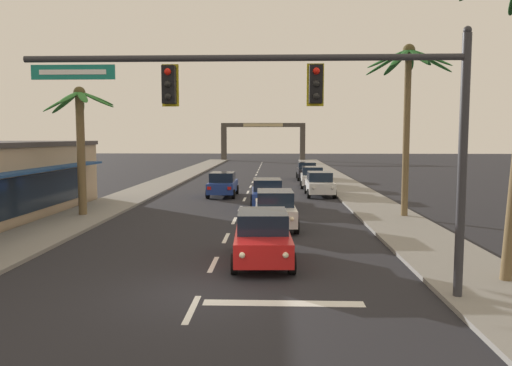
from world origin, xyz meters
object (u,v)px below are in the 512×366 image
(sedan_lead_at_stop_bar, at_px, (262,236))
(palm_right_second, at_px, (408,88))
(sedan_fifth_in_queue, at_px, (267,193))
(sedan_oncoming_far, at_px, (223,184))
(town_gateway_arch, at_px, (263,136))
(sedan_third_in_queue, at_px, (275,209))
(sedan_parked_mid_kerb, at_px, (320,184))
(palm_left_second, at_px, (80,128))
(traffic_signal_mast, at_px, (319,107))
(sedan_parked_nearest_kerb, at_px, (312,177))
(sedan_parked_far_kerb, at_px, (307,171))

(sedan_lead_at_stop_bar, bearing_deg, palm_right_second, 52.60)
(sedan_fifth_in_queue, height_order, palm_right_second, palm_right_second)
(sedan_oncoming_far, bearing_deg, town_gateway_arch, 88.26)
(sedan_lead_at_stop_bar, relative_size, town_gateway_arch, 0.31)
(sedan_lead_at_stop_bar, distance_m, sedan_third_in_queue, 6.30)
(sedan_parked_mid_kerb, height_order, palm_left_second, palm_left_second)
(sedan_lead_at_stop_bar, bearing_deg, town_gateway_arch, 91.28)
(traffic_signal_mast, distance_m, town_gateway_arch, 74.78)
(traffic_signal_mast, bearing_deg, sedan_oncoming_far, 101.99)
(sedan_oncoming_far, bearing_deg, palm_right_second, -41.37)
(sedan_oncoming_far, relative_size, sedan_parked_mid_kerb, 1.00)
(palm_left_second, bearing_deg, traffic_signal_mast, -49.20)
(sedan_parked_nearest_kerb, height_order, palm_right_second, palm_right_second)
(traffic_signal_mast, bearing_deg, sedan_parked_nearest_kerb, 85.92)
(sedan_lead_at_stop_bar, distance_m, town_gateway_arch, 71.05)
(sedan_fifth_in_queue, relative_size, sedan_parked_nearest_kerb, 1.00)
(sedan_parked_nearest_kerb, bearing_deg, palm_left_second, -129.45)
(sedan_lead_at_stop_bar, distance_m, sedan_oncoming_far, 18.38)
(traffic_signal_mast, bearing_deg, town_gateway_arch, 92.33)
(sedan_fifth_in_queue, xyz_separation_m, sedan_parked_mid_kerb, (3.58, 6.04, 0.00))
(palm_right_second, bearing_deg, sedan_parked_mid_kerb, 109.96)
(sedan_fifth_in_queue, bearing_deg, sedan_parked_far_kerb, 79.63)
(sedan_oncoming_far, bearing_deg, sedan_parked_mid_kerb, 4.32)
(traffic_signal_mast, bearing_deg, sedan_fifth_in_queue, 95.19)
(sedan_third_in_queue, height_order, sedan_parked_nearest_kerb, same)
(sedan_lead_at_stop_bar, height_order, sedan_fifth_in_queue, same)
(traffic_signal_mast, height_order, sedan_oncoming_far, traffic_signal_mast)
(palm_left_second, relative_size, town_gateway_arch, 0.45)
(sedan_oncoming_far, height_order, town_gateway_arch, town_gateway_arch)
(sedan_third_in_queue, xyz_separation_m, sedan_fifth_in_queue, (-0.44, 6.29, 0.00))
(sedan_third_in_queue, xyz_separation_m, palm_left_second, (-9.88, 2.60, 3.70))
(sedan_parked_far_kerb, relative_size, palm_left_second, 0.67)
(palm_right_second, bearing_deg, sedan_oncoming_far, 138.63)
(sedan_lead_at_stop_bar, relative_size, sedan_parked_nearest_kerb, 1.00)
(palm_right_second, bearing_deg, sedan_third_in_queue, -156.50)
(sedan_fifth_in_queue, relative_size, palm_left_second, 0.68)
(sedan_parked_far_kerb, bearing_deg, town_gateway_arch, 97.43)
(sedan_fifth_in_queue, height_order, sedan_parked_nearest_kerb, same)
(traffic_signal_mast, relative_size, sedan_fifth_in_queue, 2.43)
(sedan_third_in_queue, bearing_deg, sedan_parked_far_kerb, 83.12)
(sedan_parked_far_kerb, bearing_deg, sedan_parked_mid_kerb, -89.84)
(sedan_oncoming_far, distance_m, palm_right_second, 14.69)
(sedan_oncoming_far, bearing_deg, sedan_third_in_queue, -73.04)
(sedan_fifth_in_queue, height_order, sedan_parked_mid_kerb, same)
(sedan_parked_mid_kerb, bearing_deg, sedan_parked_far_kerb, 90.16)
(sedan_lead_at_stop_bar, distance_m, sedan_parked_far_kerb, 32.10)
(sedan_third_in_queue, xyz_separation_m, town_gateway_arch, (-2.00, 64.67, 3.37))
(sedan_oncoming_far, bearing_deg, sedan_parked_far_kerb, 64.13)
(sedan_oncoming_far, distance_m, palm_left_second, 11.75)
(sedan_fifth_in_queue, relative_size, sedan_oncoming_far, 1.01)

